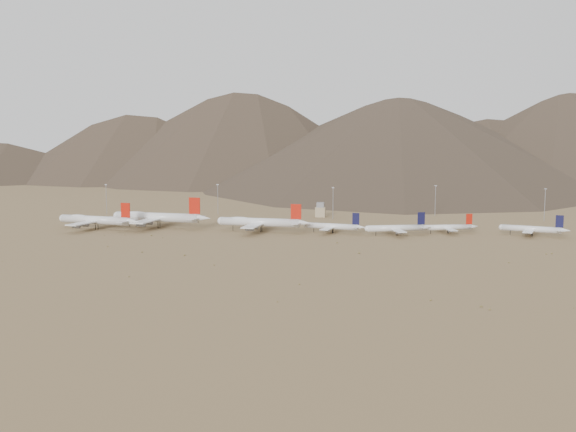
# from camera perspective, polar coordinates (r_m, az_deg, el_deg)

# --- Properties ---
(ground) EXTENTS (3000.00, 3000.00, 0.00)m
(ground) POSITION_cam_1_polar(r_m,az_deg,el_deg) (415.06, -2.92, -1.97)
(ground) COLOR olive
(ground) RESTS_ON ground
(mountain_ridge) EXTENTS (4400.00, 1000.00, 300.00)m
(mountain_ridge) POSITION_cam_1_polar(r_m,az_deg,el_deg) (1307.26, 5.15, 10.58)
(mountain_ridge) COLOR brown
(mountain_ridge) RESTS_ON ground
(widebody_west) EXTENTS (65.70, 51.50, 19.75)m
(widebody_west) POSITION_cam_1_polar(r_m,az_deg,el_deg) (473.46, -16.74, -0.33)
(widebody_west) COLOR silver
(widebody_west) RESTS_ON ground
(widebody_centre) EXTENTS (75.95, 58.84, 22.60)m
(widebody_centre) POSITION_cam_1_polar(r_m,az_deg,el_deg) (470.94, -11.52, -0.10)
(widebody_centre) COLOR silver
(widebody_centre) RESTS_ON ground
(widebody_east) EXTENTS (66.97, 51.76, 19.91)m
(widebody_east) POSITION_cam_1_polar(r_m,az_deg,el_deg) (441.27, -2.49, -0.54)
(widebody_east) COLOR silver
(widebody_east) RESTS_ON ground
(narrowbody_a) EXTENTS (43.46, 31.88, 14.53)m
(narrowbody_a) POSITION_cam_1_polar(r_m,az_deg,el_deg) (436.18, 4.04, -0.92)
(narrowbody_a) COLOR silver
(narrowbody_a) RESTS_ON ground
(narrowbody_b) EXTENTS (44.69, 33.19, 15.22)m
(narrowbody_b) POSITION_cam_1_polar(r_m,az_deg,el_deg) (431.47, 9.69, -1.06)
(narrowbody_b) COLOR silver
(narrowbody_b) RESTS_ON ground
(narrowbody_c) EXTENTS (39.00, 28.89, 13.22)m
(narrowbody_c) POSITION_cam_1_polar(r_m,az_deg,el_deg) (447.54, 14.10, -0.97)
(narrowbody_c) COLOR silver
(narrowbody_c) RESTS_ON ground
(narrowbody_d) EXTENTS (43.20, 32.12, 14.74)m
(narrowbody_d) POSITION_cam_1_polar(r_m,az_deg,el_deg) (451.48, 20.94, -1.09)
(narrowbody_d) COLOR silver
(narrowbody_d) RESTS_ON ground
(control_tower) EXTENTS (8.00, 8.00, 12.00)m
(control_tower) POSITION_cam_1_polar(r_m,az_deg,el_deg) (527.60, 2.90, 0.49)
(control_tower) COLOR tan
(control_tower) RESTS_ON ground
(mast_far_west) EXTENTS (2.00, 0.60, 25.70)m
(mast_far_west) POSITION_cam_1_polar(r_m,az_deg,el_deg) (566.99, -15.85, 1.58)
(mast_far_west) COLOR gray
(mast_far_west) RESTS_ON ground
(mast_west) EXTENTS (2.00, 0.60, 25.70)m
(mast_west) POSITION_cam_1_polar(r_m,az_deg,el_deg) (548.57, -6.26, 1.63)
(mast_west) COLOR gray
(mast_west) RESTS_ON ground
(mast_centre) EXTENTS (2.00, 0.60, 25.70)m
(mast_centre) POSITION_cam_1_polar(r_m,az_deg,el_deg) (512.35, 4.02, 1.30)
(mast_centre) COLOR gray
(mast_centre) RESTS_ON ground
(mast_east) EXTENTS (2.00, 0.60, 25.70)m
(mast_east) POSITION_cam_1_polar(r_m,az_deg,el_deg) (547.05, 12.96, 1.49)
(mast_east) COLOR gray
(mast_east) RESTS_ON ground
(mast_far_east) EXTENTS (2.00, 0.60, 25.70)m
(mast_far_east) POSITION_cam_1_polar(r_m,az_deg,el_deg) (537.65, 21.87, 1.08)
(mast_far_east) COLOR gray
(mast_far_east) RESTS_ON ground
(desert_scrub) EXTENTS (434.21, 172.65, 0.90)m
(desert_scrub) POSITION_cam_1_polar(r_m,az_deg,el_deg) (333.24, -3.54, -4.09)
(desert_scrub) COLOR olive
(desert_scrub) RESTS_ON ground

